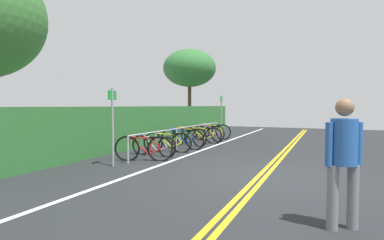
# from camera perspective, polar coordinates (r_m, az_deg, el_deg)

# --- Properties ---
(ground_plane) EXTENTS (32.04, 13.81, 0.05)m
(ground_plane) POSITION_cam_1_polar(r_m,az_deg,el_deg) (7.20, 12.71, -10.18)
(ground_plane) COLOR #232628
(centre_line_yellow_inner) EXTENTS (28.84, 0.10, 0.00)m
(centre_line_yellow_inner) POSITION_cam_1_polar(r_m,az_deg,el_deg) (7.18, 13.35, -10.00)
(centre_line_yellow_inner) COLOR gold
(centre_line_yellow_inner) RESTS_ON ground_plane
(centre_line_yellow_outer) EXTENTS (28.84, 0.10, 0.00)m
(centre_line_yellow_outer) POSITION_cam_1_polar(r_m,az_deg,el_deg) (7.21, 12.08, -9.94)
(centre_line_yellow_outer) COLOR gold
(centre_line_yellow_outer) RESTS_ON ground_plane
(bike_lane_stripe_white) EXTENTS (28.84, 0.12, 0.00)m
(bike_lane_stripe_white) POSITION_cam_1_polar(r_m,az_deg,el_deg) (8.14, -6.65, -8.45)
(bike_lane_stripe_white) COLOR white
(bike_lane_stripe_white) RESTS_ON ground_plane
(bike_rack) EXTENTS (7.38, 0.05, 0.77)m
(bike_rack) POSITION_cam_1_polar(r_m,az_deg,el_deg) (11.74, -1.28, -2.17)
(bike_rack) COLOR #9EA0A5
(bike_rack) RESTS_ON ground_plane
(bicycle_0) EXTENTS (0.65, 1.63, 0.76)m
(bicycle_0) POSITION_cam_1_polar(r_m,az_deg,el_deg) (8.98, -8.81, -5.12)
(bicycle_0) COLOR black
(bicycle_0) RESTS_ON ground_plane
(bicycle_1) EXTENTS (0.46, 1.67, 0.68)m
(bicycle_1) POSITION_cam_1_polar(r_m,az_deg,el_deg) (9.83, -7.04, -4.66)
(bicycle_1) COLOR black
(bicycle_1) RESTS_ON ground_plane
(bicycle_2) EXTENTS (0.51, 1.67, 0.72)m
(bicycle_2) POSITION_cam_1_polar(r_m,az_deg,el_deg) (10.54, -4.52, -4.07)
(bicycle_2) COLOR black
(bicycle_2) RESTS_ON ground_plane
(bicycle_3) EXTENTS (0.46, 1.79, 0.77)m
(bicycle_3) POSITION_cam_1_polar(r_m,az_deg,el_deg) (11.32, -1.83, -3.46)
(bicycle_3) COLOR black
(bicycle_3) RESTS_ON ground_plane
(bicycle_4) EXTENTS (0.66, 1.75, 0.74)m
(bicycle_4) POSITION_cam_1_polar(r_m,az_deg,el_deg) (12.27, -0.58, -3.04)
(bicycle_4) COLOR black
(bicycle_4) RESTS_ON ground_plane
(bicycle_5) EXTENTS (0.46, 1.76, 0.73)m
(bicycle_5) POSITION_cam_1_polar(r_m,az_deg,el_deg) (13.01, 1.68, -2.76)
(bicycle_5) COLOR black
(bicycle_5) RESTS_ON ground_plane
(bicycle_6) EXTENTS (0.65, 1.73, 0.75)m
(bicycle_6) POSITION_cam_1_polar(r_m,az_deg,el_deg) (13.89, 2.96, -2.37)
(bicycle_6) COLOR black
(bicycle_6) RESTS_ON ground_plane
(bicycle_7) EXTENTS (0.46, 1.74, 0.75)m
(bicycle_7) POSITION_cam_1_polar(r_m,az_deg,el_deg) (14.67, 3.82, -2.11)
(bicycle_7) COLOR black
(bicycle_7) RESTS_ON ground_plane
(pedestrian) EXTENTS (0.32, 0.43, 1.66)m
(pedestrian) POSITION_cam_1_polar(r_m,az_deg,el_deg) (4.37, 25.98, -5.72)
(pedestrian) COLOR slate
(pedestrian) RESTS_ON ground_plane
(sign_post_near) EXTENTS (0.36, 0.07, 2.01)m
(sign_post_near) POSITION_cam_1_polar(r_m,az_deg,el_deg) (8.26, -14.32, 0.19)
(sign_post_near) COLOR gray
(sign_post_near) RESTS_ON ground_plane
(sign_post_far) EXTENTS (0.36, 0.06, 2.07)m
(sign_post_far) POSITION_cam_1_polar(r_m,az_deg,el_deg) (15.64, 5.38, 1.51)
(sign_post_far) COLOR gray
(sign_post_far) RESTS_ON ground_plane
(hedge_backdrop) EXTENTS (16.33, 0.81, 1.53)m
(hedge_backdrop) POSITION_cam_1_polar(r_m,az_deg,el_deg) (13.91, -5.65, -0.66)
(hedge_backdrop) COLOR #2D6B30
(hedge_backdrop) RESTS_ON ground_plane
(tree_mid) EXTENTS (3.23, 3.23, 5.00)m
(tree_mid) POSITION_cam_1_polar(r_m,az_deg,el_deg) (19.32, -0.45, 9.42)
(tree_mid) COLOR #473323
(tree_mid) RESTS_ON ground_plane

